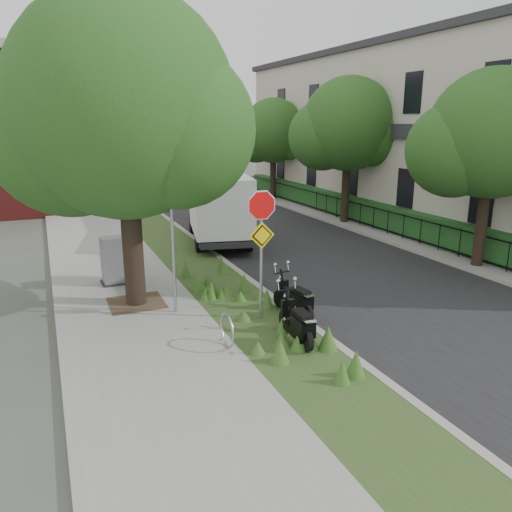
{
  "coord_description": "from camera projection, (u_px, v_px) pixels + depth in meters",
  "views": [
    {
      "loc": [
        -5.92,
        -9.71,
        4.73
      ],
      "look_at": [
        -0.98,
        1.89,
        1.3
      ],
      "focal_mm": 35.0,
      "sensor_mm": 36.0,
      "label": 1
    }
  ],
  "objects": [
    {
      "name": "far_tree_b",
      "position": [
        347.0,
        129.0,
        22.5
      ],
      "size": [
        4.83,
        4.31,
        6.56
      ],
      "color": "black",
      "rests_on": "ground"
    },
    {
      "name": "road",
      "position": [
        267.0,
        231.0,
        22.11
      ],
      "size": [
        7.0,
        60.0,
        0.01
      ],
      "primitive_type": "cube",
      "color": "black",
      "rests_on": "ground"
    },
    {
      "name": "kerb_near",
      "position": [
        191.0,
        236.0,
        20.78
      ],
      "size": [
        0.2,
        60.0,
        0.13
      ],
      "primitive_type": "cube",
      "color": "#9E9991",
      "rests_on": "ground"
    },
    {
      "name": "sign_assembly",
      "position": [
        262.0,
        229.0,
        11.48
      ],
      "size": [
        0.94,
        0.08,
        3.22
      ],
      "color": "#A5A8AD",
      "rests_on": "ground"
    },
    {
      "name": "scooter_near",
      "position": [
        299.0,
        327.0,
        10.59
      ],
      "size": [
        0.38,
        1.6,
        0.76
      ],
      "color": "black",
      "rests_on": "ground"
    },
    {
      "name": "far_tree_a",
      "position": [
        489.0,
        141.0,
        15.46
      ],
      "size": [
        4.6,
        4.1,
        6.22
      ],
      "color": "black",
      "rests_on": "ground"
    },
    {
      "name": "bare_post",
      "position": [
        172.0,
        233.0,
        11.94
      ],
      "size": [
        0.08,
        0.08,
        4.0
      ],
      "color": "#A5A8AD",
      "rests_on": "ground"
    },
    {
      "name": "bike_hoop",
      "position": [
        227.0,
        330.0,
        10.42
      ],
      "size": [
        0.06,
        0.78,
        0.77
      ],
      "color": "#A5A8AD",
      "rests_on": "ground"
    },
    {
      "name": "fence_far",
      "position": [
        348.0,
        210.0,
        23.53
      ],
      "size": [
        0.04,
        24.0,
        1.0
      ],
      "color": "black",
      "rests_on": "ground"
    },
    {
      "name": "sidewalk_near",
      "position": [
        97.0,
        245.0,
        19.36
      ],
      "size": [
        3.5,
        60.0,
        0.12
      ],
      "primitive_type": "cube",
      "color": "gray",
      "rests_on": "ground"
    },
    {
      "name": "terrace_houses",
      "position": [
        427.0,
        133.0,
        24.23
      ],
      "size": [
        7.4,
        26.4,
        8.2
      ],
      "color": "beige",
      "rests_on": "ground"
    },
    {
      "name": "scooter_far",
      "position": [
        297.0,
        303.0,
        12.06
      ],
      "size": [
        0.47,
        1.54,
        0.74
      ],
      "color": "black",
      "rests_on": "ground"
    },
    {
      "name": "ground",
      "position": [
        324.0,
        322.0,
        12.1
      ],
      "size": [
        120.0,
        120.0,
        0.0
      ],
      "primitive_type": "plane",
      "color": "#4C5147",
      "rests_on": "ground"
    },
    {
      "name": "kerb_far",
      "position": [
        335.0,
        223.0,
        23.42
      ],
      "size": [
        0.2,
        60.0,
        0.13
      ],
      "primitive_type": "cube",
      "color": "#9E9991",
      "rests_on": "ground"
    },
    {
      "name": "verge",
      "position": [
        167.0,
        239.0,
        20.4
      ],
      "size": [
        2.0,
        60.0,
        0.12
      ],
      "primitive_type": "cube",
      "color": "#29481E",
      "rests_on": "ground"
    },
    {
      "name": "box_truck",
      "position": [
        219.0,
        205.0,
        19.47
      ],
      "size": [
        3.03,
        5.47,
        2.34
      ],
      "color": "#262628",
      "rests_on": "ground"
    },
    {
      "name": "footpath_far",
      "position": [
        365.0,
        221.0,
        24.06
      ],
      "size": [
        3.2,
        60.0,
        0.12
      ],
      "primitive_type": "cube",
      "color": "gray",
      "rests_on": "ground"
    },
    {
      "name": "utility_cabinet",
      "position": [
        118.0,
        261.0,
        14.55
      ],
      "size": [
        1.05,
        0.72,
        1.37
      ],
      "color": "#262628",
      "rests_on": "ground"
    },
    {
      "name": "street_tree_main",
      "position": [
        120.0,
        117.0,
        11.84
      ],
      "size": [
        6.21,
        5.54,
        7.66
      ],
      "color": "black",
      "rests_on": "ground"
    },
    {
      "name": "hedge_far",
      "position": [
        361.0,
        209.0,
        23.79
      ],
      "size": [
        1.0,
        24.0,
        1.1
      ],
      "primitive_type": "cube",
      "color": "#1E491A",
      "rests_on": "footpath_far"
    },
    {
      "name": "far_tree_c",
      "position": [
        272.0,
        134.0,
        29.71
      ],
      "size": [
        4.37,
        3.89,
        5.93
      ],
      "color": "black",
      "rests_on": "ground"
    }
  ]
}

